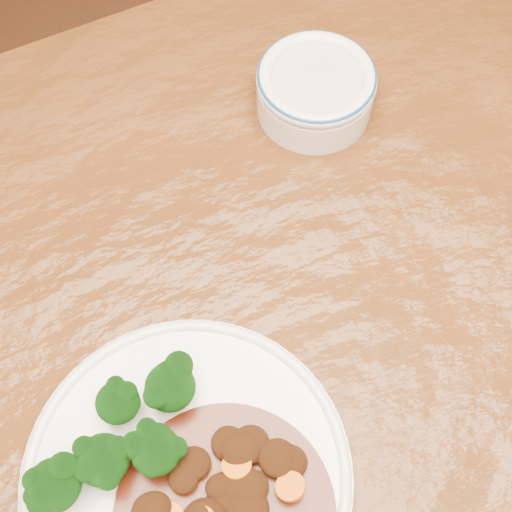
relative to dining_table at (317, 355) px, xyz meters
name	(u,v)px	position (x,y,z in m)	size (l,w,h in m)	color
ground	(289,473)	(0.00, 0.00, -0.67)	(4.00, 4.00, 0.00)	#432010
dining_table	(317,355)	(0.00, 0.00, 0.00)	(1.60, 1.08, 0.75)	#54270E
dinner_plate	(187,476)	(-0.16, -0.09, 0.09)	(0.27, 0.27, 0.02)	white
broccoli_florets	(120,439)	(-0.20, -0.05, 0.12)	(0.15, 0.09, 0.05)	olive
mince_stew	(224,504)	(-0.13, -0.12, 0.10)	(0.18, 0.18, 0.03)	#491407
dip_bowl	(315,89)	(0.08, 0.24, 0.11)	(0.12, 0.12, 0.06)	white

